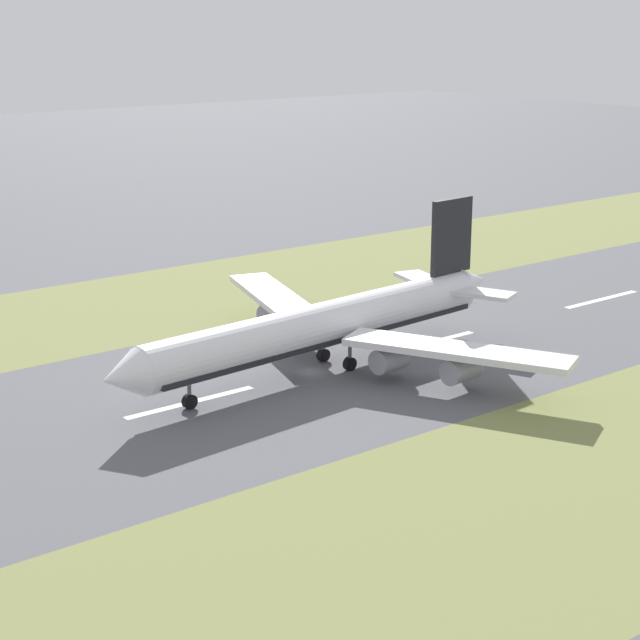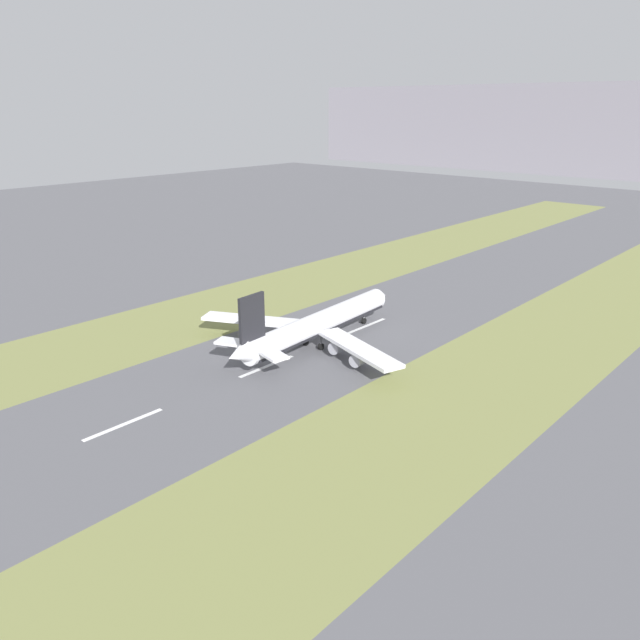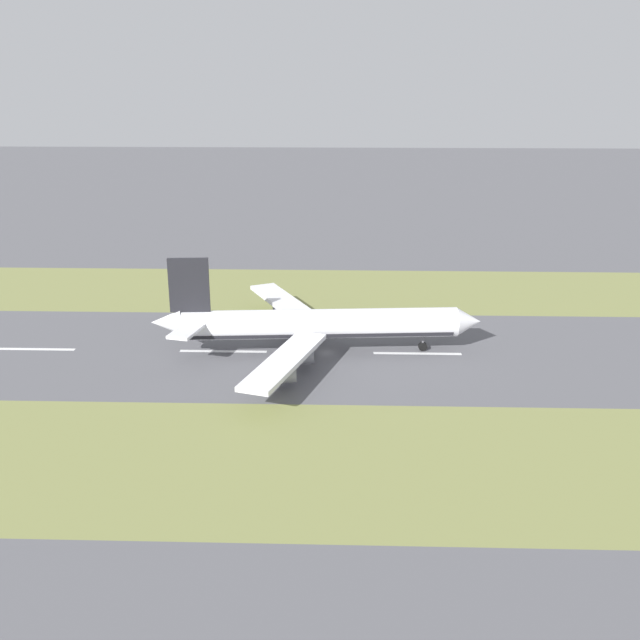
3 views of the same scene
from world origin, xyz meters
name	(u,v)px [view 2 (image 2 of 3)]	position (x,y,z in m)	size (l,w,h in m)	color
ground_plane	(324,343)	(0.00, 0.00, 0.00)	(800.00, 800.00, 0.00)	#56565B
grass_median_west	(218,309)	(-45.00, 0.00, 0.00)	(40.00, 600.00, 0.01)	olive
grass_median_east	(472,391)	(45.00, 0.00, 0.00)	(40.00, 600.00, 0.01)	olive
centreline_dash_near	(124,424)	(0.00, -61.25, 0.01)	(1.20, 18.00, 0.01)	silver
centreline_dash_mid	(267,366)	(0.00, -21.25, 0.01)	(1.20, 18.00, 0.01)	silver
centreline_dash_far	(366,326)	(0.00, 18.75, 0.01)	(1.20, 18.00, 0.01)	silver
airplane_main_jet	(316,325)	(-0.02, -3.15, 6.02)	(63.95, 67.22, 20.20)	white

